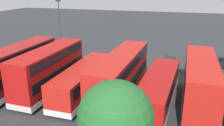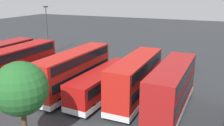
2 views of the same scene
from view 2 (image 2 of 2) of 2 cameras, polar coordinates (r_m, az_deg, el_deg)
The scene contains 12 objects.
ground_plane at distance 38.24m, azimuth 0.49°, elevation -0.35°, with size 140.00×140.00×0.00m, color #2D3033.
bus_double_decker_near_end at distance 23.26m, azimuth 13.65°, elevation -5.53°, with size 2.96×10.78×4.55m.
bus_double_decker_second at distance 25.08m, azimuth 5.54°, elevation -3.52°, with size 2.75×10.67×4.55m.
bus_single_deck_third at distance 26.18m, azimuth -2.05°, elevation -4.52°, with size 3.33×11.02×2.95m.
bus_double_decker_fourth at distance 27.66m, azimuth -8.69°, elevation -1.75°, with size 3.18×11.79×4.55m.
bus_single_deck_fifth at distance 30.10m, azimuth -14.91°, elevation -2.29°, with size 2.79×10.61×2.95m.
bus_double_decker_sixth at distance 32.03m, azimuth -20.36°, elevation -0.12°, with size 2.88×10.40×4.55m.
car_hatchback_silver at distance 37.57m, azimuth 15.34°, elevation -0.14°, with size 3.95×4.49×1.43m.
car_small_green at distance 35.72m, azimuth 5.75°, elevation -0.46°, with size 1.83×4.52×1.43m.
lamp_post_tall at distance 44.82m, azimuth -14.79°, elevation 8.05°, with size 0.70×0.30×8.54m.
waste_bin_yellow at distance 40.84m, azimuth -13.39°, elevation 0.97°, with size 0.60×0.60×0.95m, color #197F33.
tree_midright at distance 17.67m, azimuth -20.36°, elevation -5.64°, with size 3.71×3.71×6.48m.
Camera 2 is at (-14.27, 33.78, 10.85)m, focal length 39.53 mm.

